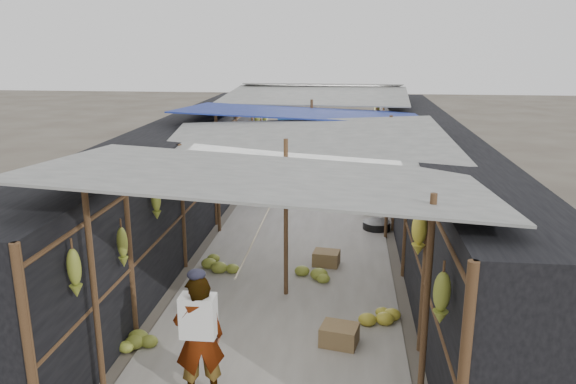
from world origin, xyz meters
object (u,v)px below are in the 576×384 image
at_px(crate_near, 339,336).
at_px(vendor_seated, 345,167).
at_px(black_basin, 377,226).
at_px(vendor_elderly, 199,338).
at_px(shopper_blue, 279,168).

height_order(crate_near, vendor_seated, vendor_seated).
xyz_separation_m(crate_near, black_basin, (0.73, 5.01, -0.06)).
relative_size(black_basin, vendor_elderly, 0.40).
relative_size(crate_near, black_basin, 0.80).
relative_size(black_basin, shopper_blue, 0.36).
height_order(black_basin, shopper_blue, shopper_blue).
bearing_deg(vendor_elderly, black_basin, -129.16).
xyz_separation_m(black_basin, vendor_elderly, (-2.31, -6.35, 0.68)).
distance_m(black_basin, vendor_seated, 4.24).
bearing_deg(shopper_blue, black_basin, -66.85).
xyz_separation_m(black_basin, shopper_blue, (-2.44, 2.25, 0.75)).
distance_m(crate_near, vendor_elderly, 2.17).
height_order(black_basin, vendor_elderly, vendor_elderly).
bearing_deg(vendor_seated, crate_near, 6.02).
distance_m(shopper_blue, vendor_seated, 2.57).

